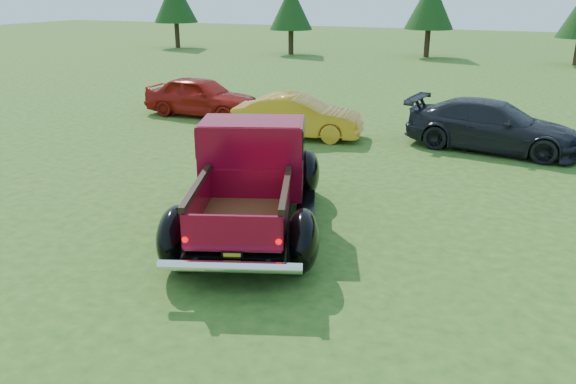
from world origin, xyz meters
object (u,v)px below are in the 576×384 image
at_px(tree_far_west, 175,0).
at_px(show_car_red, 201,96).
at_px(pickup_truck, 253,174).
at_px(show_car_grey, 493,126).
at_px(tree_west, 291,7).
at_px(tree_mid_left, 430,4).
at_px(show_car_yellow, 298,117).

height_order(tree_far_west, show_car_red, tree_far_west).
relative_size(pickup_truck, show_car_grey, 1.21).
distance_m(tree_west, tree_mid_left, 9.22).
xyz_separation_m(pickup_truck, show_car_yellow, (-1.68, 6.39, -0.30)).
height_order(tree_mid_left, pickup_truck, tree_mid_left).
height_order(pickup_truck, show_car_red, pickup_truck).
xyz_separation_m(tree_far_west, show_car_grey, (24.83, -21.64, -2.83)).
xyz_separation_m(tree_mid_left, show_car_grey, (5.83, -22.64, -2.70)).
bearing_deg(tree_mid_left, pickup_truck, -86.21).
height_order(tree_far_west, show_car_yellow, tree_far_west).
xyz_separation_m(pickup_truck, show_car_grey, (3.85, 7.23, -0.26)).
height_order(tree_mid_left, show_car_red, tree_mid_left).
bearing_deg(pickup_truck, show_car_red, 107.16).
bearing_deg(show_car_red, show_car_grey, -94.57).
bearing_deg(show_car_grey, show_car_red, 93.06).
xyz_separation_m(tree_far_west, pickup_truck, (20.98, -28.87, -2.58)).
relative_size(tree_mid_left, show_car_grey, 1.06).
bearing_deg(show_car_grey, tree_mid_left, 21.68).
xyz_separation_m(show_car_red, show_car_yellow, (4.36, -1.57, -0.05)).
relative_size(tree_far_west, tree_west, 1.13).
distance_m(pickup_truck, show_car_red, 10.00).
bearing_deg(show_car_yellow, show_car_red, 60.48).
height_order(tree_far_west, tree_west, tree_far_west).
distance_m(tree_mid_left, show_car_grey, 23.53).
height_order(show_car_red, show_car_grey, show_car_red).
distance_m(tree_mid_left, show_car_red, 22.45).
height_order(tree_west, pickup_truck, tree_west).
height_order(pickup_truck, show_car_grey, pickup_truck).
xyz_separation_m(tree_far_west, tree_west, (10.00, -1.00, -0.41)).
relative_size(tree_west, pickup_truck, 0.81).
bearing_deg(tree_far_west, tree_mid_left, 3.01).
xyz_separation_m(show_car_red, show_car_grey, (9.90, -0.72, -0.01)).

